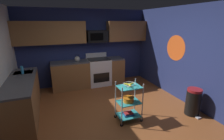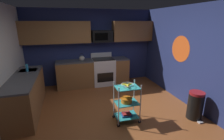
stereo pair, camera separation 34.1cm
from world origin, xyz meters
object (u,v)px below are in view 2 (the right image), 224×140
object	(u,v)px
microwave	(102,36)
fruit_bowl	(127,85)
trash_can	(195,105)
dish_soap_bottle	(27,68)
mixing_bowl_large	(126,100)
rolling_cart	(127,103)
kettle	(82,58)
oven_range	(103,71)
book_stack	(126,114)

from	to	relation	value
microwave	fruit_bowl	world-z (taller)	microwave
trash_can	dish_soap_bottle	bearing A→B (deg)	154.02
dish_soap_bottle	trash_can	bearing A→B (deg)	-25.98
mixing_bowl_large	trash_can	xyz separation A→B (m)	(1.57, -0.34, -0.19)
rolling_cart	kettle	bearing A→B (deg)	106.57
oven_range	rolling_cart	xyz separation A→B (m)	(-0.02, -2.41, -0.03)
microwave	mixing_bowl_large	distance (m)	2.78
fruit_bowl	kettle	world-z (taller)	kettle
microwave	book_stack	xyz separation A→B (m)	(-0.02, -2.51, -1.54)
dish_soap_bottle	microwave	bearing A→B (deg)	23.91
fruit_bowl	kettle	distance (m)	2.51
microwave	kettle	world-z (taller)	microwave
microwave	trash_can	size ratio (longest dim) A/B	1.06
dish_soap_bottle	fruit_bowl	bearing A→B (deg)	-34.15
oven_range	book_stack	world-z (taller)	oven_range
microwave	book_stack	world-z (taller)	microwave
rolling_cart	trash_can	world-z (taller)	rolling_cart
fruit_bowl	trash_can	world-z (taller)	fruit_bowl
fruit_bowl	dish_soap_bottle	size ratio (longest dim) A/B	1.36
microwave	trash_can	world-z (taller)	microwave
book_stack	dish_soap_bottle	world-z (taller)	dish_soap_bottle
oven_range	trash_can	size ratio (longest dim) A/B	1.67
oven_range	trash_can	bearing A→B (deg)	-60.58
kettle	fruit_bowl	bearing A→B (deg)	-73.43
mixing_bowl_large	book_stack	world-z (taller)	mixing_bowl_large
fruit_bowl	rolling_cart	bearing A→B (deg)	0.00
rolling_cart	oven_range	bearing A→B (deg)	89.57
oven_range	book_stack	size ratio (longest dim) A/B	4.46
oven_range	book_stack	distance (m)	2.43
microwave	kettle	size ratio (longest dim) A/B	2.65
kettle	dish_soap_bottle	xyz separation A→B (m)	(-1.52, -0.89, 0.02)
rolling_cart	fruit_bowl	size ratio (longest dim) A/B	3.36
oven_range	book_stack	xyz separation A→B (m)	(-0.02, -2.41, -0.32)
dish_soap_bottle	trash_can	world-z (taller)	dish_soap_bottle
rolling_cart	microwave	bearing A→B (deg)	89.60
rolling_cart	book_stack	xyz separation A→B (m)	(-0.00, 0.00, -0.29)
book_stack	kettle	distance (m)	2.64
fruit_bowl	kettle	xyz separation A→B (m)	(-0.71, 2.40, 0.12)
fruit_bowl	book_stack	size ratio (longest dim) A/B	1.10
microwave	rolling_cart	distance (m)	2.80
rolling_cart	dish_soap_bottle	xyz separation A→B (m)	(-2.23, 1.51, 0.57)
oven_range	kettle	world-z (taller)	kettle
rolling_cart	kettle	xyz separation A→B (m)	(-0.71, 2.40, 0.54)
mixing_bowl_large	fruit_bowl	bearing A→B (deg)	0.00
dish_soap_bottle	trash_can	xyz separation A→B (m)	(3.80, -1.85, -0.69)
mixing_bowl_large	trash_can	size ratio (longest dim) A/B	0.38
rolling_cart	trash_can	xyz separation A→B (m)	(1.57, -0.34, -0.12)
oven_range	fruit_bowl	bearing A→B (deg)	-90.43
oven_range	mixing_bowl_large	world-z (taller)	oven_range
microwave	mixing_bowl_large	size ratio (longest dim) A/B	2.78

